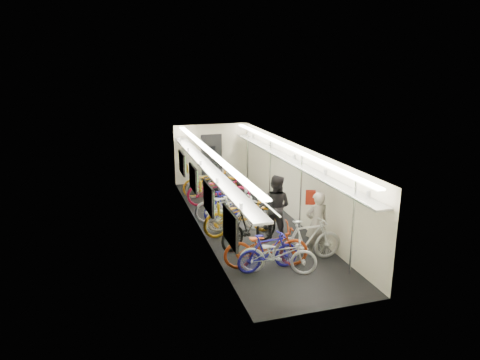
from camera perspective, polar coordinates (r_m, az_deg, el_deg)
train_car_shell at (r=13.25m, az=-1.26°, el=1.79°), size 10.00×10.00×10.00m
bicycle_0 at (r=10.08m, az=5.09°, el=-9.84°), size 1.91×1.26×0.95m
bicycle_1 at (r=10.20m, az=3.78°, el=-9.55°), size 1.59×0.57×0.94m
bicycle_2 at (r=10.32m, az=3.51°, el=-8.82°), size 2.13×1.03×1.08m
bicycle_3 at (r=11.41m, az=1.34°, el=-6.14°), size 1.98×1.25×1.16m
bicycle_4 at (r=12.18m, az=0.06°, el=-4.72°), size 2.25×0.90×1.16m
bicycle_5 at (r=12.43m, az=-0.42°, el=-4.48°), size 1.86×0.69×1.09m
bicycle_6 at (r=13.16m, az=-1.61°, el=-3.38°), size 2.13×1.01×1.08m
bicycle_7 at (r=13.50m, az=-2.03°, el=-3.20°), size 1.62×0.94×0.94m
bicycle_8 at (r=14.56m, az=-2.86°, el=-1.40°), size 2.32×1.43×1.15m
bicycle_9 at (r=14.76m, az=-1.76°, el=-1.37°), size 1.79×0.79×1.04m
bicycle_10 at (r=15.74m, az=-3.96°, el=-0.25°), size 2.09×0.80×1.08m
bicycle_11 at (r=10.72m, az=8.95°, el=-7.96°), size 1.84×0.56×1.10m
bicycle_12 at (r=15.91m, az=-4.23°, el=-0.07°), size 2.20×1.54×1.10m
passenger_near at (r=11.02m, az=10.20°, el=-5.74°), size 0.63×0.42×1.67m
passenger_mid at (r=11.96m, az=4.76°, el=-3.52°), size 1.11×1.10×1.80m
backpack at (r=11.61m, az=9.39°, el=-2.30°), size 0.29×0.23×0.38m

